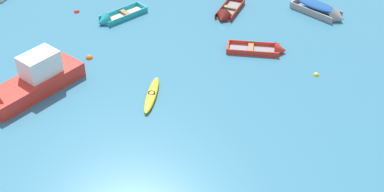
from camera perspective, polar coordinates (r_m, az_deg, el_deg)
rowboat_grey_near_left at (r=38.86m, az=14.46°, el=9.14°), size 4.12×3.56×1.30m
motor_launch_red_far_left at (r=30.72m, az=-17.82°, el=1.25°), size 5.03×6.59×2.60m
kayak_yellow_distant_center at (r=29.47m, az=-4.51°, el=0.15°), size 0.61×3.49×0.33m
rowboat_turquoise_center at (r=37.45m, az=-8.94°, el=8.47°), size 3.42×3.78×1.14m
rowboat_maroon_far_back at (r=37.64m, az=3.76°, el=9.00°), size 2.09×3.78×1.14m
rowboat_red_outer_left at (r=33.78m, az=8.64°, el=5.11°), size 3.85×1.30×1.16m
mooring_buoy_between_boats_right at (r=33.51m, az=-11.35°, el=4.15°), size 0.44×0.44×0.44m
mooring_buoy_far_field at (r=32.17m, az=13.64°, el=2.27°), size 0.34×0.34×0.34m
mooring_buoy_central at (r=39.25m, az=-12.70°, el=9.10°), size 0.41×0.41×0.41m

